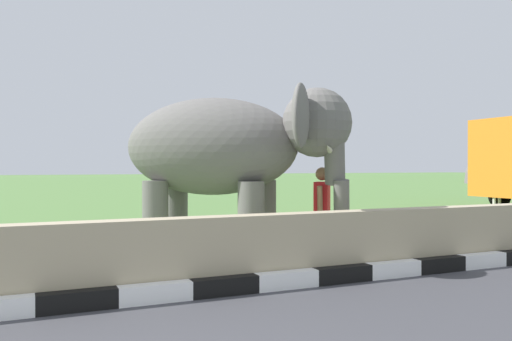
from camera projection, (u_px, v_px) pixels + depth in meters
The scene contains 5 objects.
striped_curb at pixel (35, 306), 5.81m from camera, with size 16.20×0.20×0.24m.
barrier_parapet at pixel (224, 253), 7.04m from camera, with size 28.00×0.36×1.00m, color tan.
elephant at pixel (231, 150), 9.08m from camera, with size 3.92×3.70×2.98m.
person_handler at pixel (322, 209), 9.09m from camera, with size 0.50×0.59×1.66m.
cow_mid at pixel (507, 188), 19.51m from camera, with size 0.86×1.93×1.23m.
Camera 1 is at (-0.47, -2.20, 1.67)m, focal length 36.70 mm.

